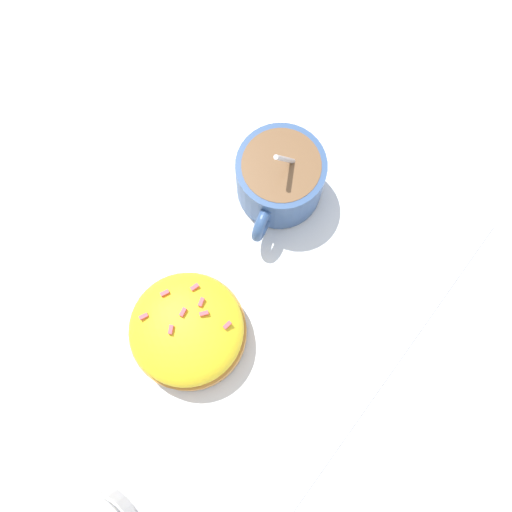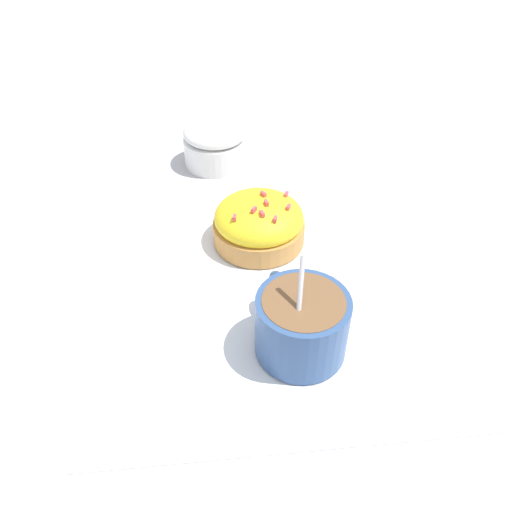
# 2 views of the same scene
# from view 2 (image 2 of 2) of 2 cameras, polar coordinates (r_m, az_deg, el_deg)

# --- Properties ---
(ground_plane) EXTENTS (3.00, 3.00, 0.00)m
(ground_plane) POSITION_cam_2_polar(r_m,az_deg,el_deg) (0.48, 1.49, -4.10)
(ground_plane) COLOR #B2B2B7
(paper_napkin) EXTENTS (0.37, 0.36, 0.00)m
(paper_napkin) POSITION_cam_2_polar(r_m,az_deg,el_deg) (0.48, 1.49, -3.97)
(paper_napkin) COLOR white
(paper_napkin) RESTS_ON ground_plane
(coffee_cup) EXTENTS (0.10, 0.08, 0.09)m
(coffee_cup) POSITION_cam_2_polar(r_m,az_deg,el_deg) (0.41, 5.19, -7.52)
(coffee_cup) COLOR #335184
(coffee_cup) RESTS_ON paper_napkin
(frosted_pastry) EXTENTS (0.10, 0.10, 0.05)m
(frosted_pastry) POSITION_cam_2_polar(r_m,az_deg,el_deg) (0.52, 0.33, 3.86)
(frosted_pastry) COLOR #C18442
(frosted_pastry) RESTS_ON paper_napkin
(sugar_bowl) EXTENTS (0.08, 0.08, 0.06)m
(sugar_bowl) POSITION_cam_2_polar(r_m,az_deg,el_deg) (0.67, -4.67, 12.72)
(sugar_bowl) COLOR white
(sugar_bowl) RESTS_ON ground_plane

